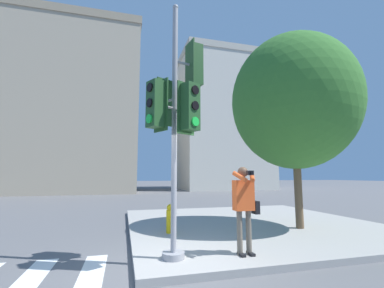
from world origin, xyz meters
name	(u,v)px	position (x,y,z in m)	size (l,w,h in m)	color
ground_plane	(163,274)	(0.00, 0.00, 0.00)	(160.00, 160.00, 0.00)	#5B5B5E
sidewalk_corner	(250,224)	(3.50, 3.50, 0.07)	(8.00, 8.00, 0.14)	#9E9B96
traffic_signal_pole	(175,107)	(0.25, 0.30, 3.07)	(1.21, 1.18, 5.18)	#939399
person_photographer	(244,201)	(1.67, 0.20, 1.18)	(0.58, 0.54, 1.73)	black
street_tree	(294,102)	(4.42, 2.13, 4.02)	(3.87, 3.87, 6.01)	brown
fire_hydrant	(170,219)	(0.56, 2.50, 0.52)	(0.21, 0.27, 0.77)	yellow
building_left	(52,111)	(-8.44, 25.84, 8.79)	(18.14, 12.30, 17.56)	tan
building_right	(221,122)	(11.60, 26.47, 8.74)	(11.07, 9.03, 17.46)	beige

